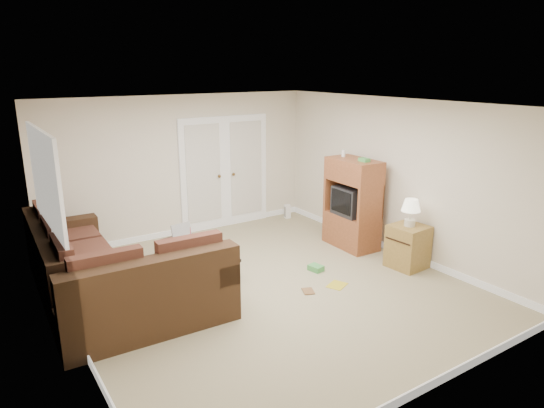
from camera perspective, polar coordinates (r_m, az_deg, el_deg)
floor at (r=6.84m, az=-0.86°, el=-9.73°), size 5.50×5.50×0.00m
ceiling at (r=6.19m, az=-0.96°, el=11.65°), size 5.00×5.50×0.02m
wall_left at (r=5.54m, az=-23.34°, el=-3.39°), size 0.02×5.50×2.50m
wall_right at (r=7.98m, az=14.44°, el=3.02°), size 0.02×5.50×2.50m
wall_back at (r=8.79m, az=-10.60°, el=4.39°), size 5.00×0.02×2.50m
wall_front at (r=4.46m, az=18.58°, el=-7.47°), size 5.00×0.02×2.50m
baseboards at (r=6.82m, az=-0.87°, el=-9.35°), size 5.00×5.50×0.10m
french_doors at (r=9.15m, az=-5.54°, el=3.66°), size 1.80×0.05×2.13m
window_left at (r=6.42m, az=-24.97°, el=1.73°), size 0.05×1.92×1.42m
sectional_sofa at (r=6.56m, az=-19.04°, el=-8.25°), size 2.09×3.14×0.95m
coffee_table at (r=7.19m, az=-9.04°, el=-6.37°), size 0.79×1.24×0.78m
tv_armoire at (r=8.20m, az=9.42°, el=0.10°), size 0.55×0.96×1.61m
side_cabinet at (r=7.63m, az=15.71°, el=-4.43°), size 0.54×0.54×1.07m
space_heater at (r=9.79m, az=1.82°, el=-0.88°), size 0.13×0.11×0.28m
floor_magazine at (r=6.94m, az=7.66°, el=-9.44°), size 0.35×0.32×0.01m
floor_greenbox at (r=7.36m, az=5.18°, el=-7.50°), size 0.19×0.24×0.08m
floor_book at (r=6.70m, az=3.66°, el=-10.25°), size 0.21×0.24×0.02m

